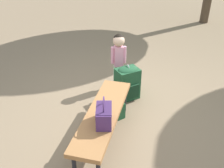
{
  "coord_description": "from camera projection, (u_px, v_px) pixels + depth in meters",
  "views": [
    {
      "loc": [
        -3.22,
        -0.32,
        2.45
      ],
      "look_at": [
        0.12,
        0.08,
        0.45
      ],
      "focal_mm": 41.65,
      "sensor_mm": 36.0,
      "label": 1
    }
  ],
  "objects": [
    {
      "name": "ground_plane",
      "position": [
        116.0,
        113.0,
        4.03
      ],
      "size": [
        40.0,
        40.0,
        0.0
      ],
      "primitive_type": "plane",
      "color": "#7F6B51",
      "rests_on": "ground"
    },
    {
      "name": "park_bench",
      "position": [
        103.0,
        116.0,
        3.34
      ],
      "size": [
        1.64,
        0.6,
        0.45
      ],
      "color": "#9E6B3D",
      "rests_on": "ground"
    },
    {
      "name": "handbag",
      "position": [
        104.0,
        115.0,
        3.06
      ],
      "size": [
        0.34,
        0.22,
        0.37
      ],
      "color": "#4C2D66",
      "rests_on": "park_bench"
    },
    {
      "name": "child_standing",
      "position": [
        119.0,
        53.0,
        4.42
      ],
      "size": [
        0.2,
        0.26,
        0.98
      ],
      "color": "#B2D8B2",
      "rests_on": "ground"
    },
    {
      "name": "backpack_large",
      "position": [
        127.0,
        82.0,
        4.26
      ],
      "size": [
        0.43,
        0.45,
        0.61
      ],
      "color": "#1E4C2D",
      "rests_on": "ground"
    },
    {
      "name": "backpack_small",
      "position": [
        118.0,
        109.0,
        3.89
      ],
      "size": [
        0.22,
        0.22,
        0.3
      ],
      "color": "#1E4C2D",
      "rests_on": "ground"
    }
  ]
}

